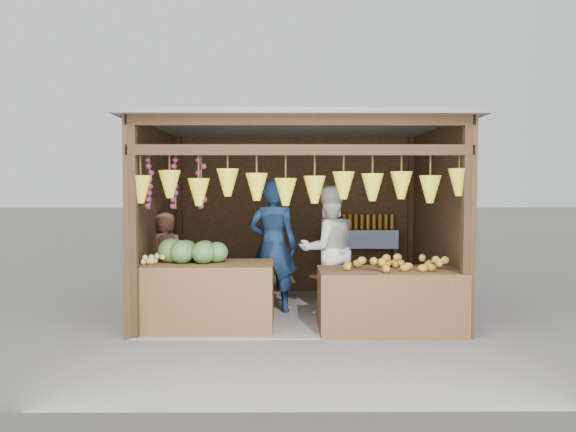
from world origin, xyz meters
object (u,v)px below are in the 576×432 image
object	(u,v)px
woman_standing	(328,250)
vendor_seated	(166,251)
man_standing	(273,246)
counter_right	(389,300)
counter_left	(203,296)

from	to	relation	value
woman_standing	vendor_seated	size ratio (longest dim) A/B	1.62
man_standing	counter_right	bearing A→B (deg)	152.56
counter_left	vendor_seated	distance (m)	1.22
man_standing	vendor_seated	bearing A→B (deg)	6.42
counter_right	woman_standing	world-z (taller)	woman_standing
counter_right	man_standing	world-z (taller)	man_standing
man_standing	woman_standing	bearing A→B (deg)	-174.73
counter_left	counter_right	bearing A→B (deg)	-2.98
counter_left	man_standing	size ratio (longest dim) A/B	0.94
counter_left	woman_standing	xyz separation A→B (m)	(1.64, 0.87, 0.48)
counter_left	counter_right	world-z (taller)	counter_left
counter_left	vendor_seated	world-z (taller)	vendor_seated
counter_left	woman_standing	size ratio (longest dim) A/B	0.98
vendor_seated	counter_left	bearing A→B (deg)	138.46
counter_right	man_standing	bearing A→B (deg)	145.00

